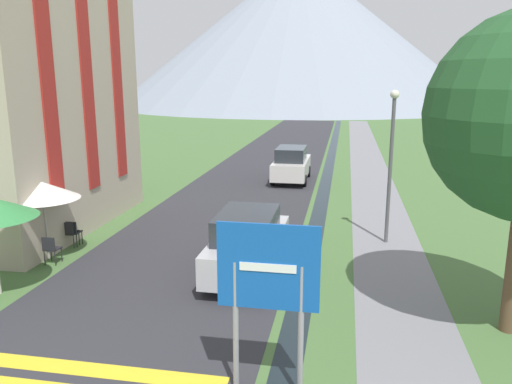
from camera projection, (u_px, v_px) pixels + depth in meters
name	position (u px, v px, depth m)	size (l,w,h in m)	color
ground_plane	(300.00, 189.00, 24.57)	(160.00, 160.00, 0.00)	#476B38
road	(277.00, 156.00, 34.59)	(6.40, 60.00, 0.01)	#2D2D33
footpath	(367.00, 159.00, 33.54)	(2.20, 60.00, 0.01)	slate
drainage_channel	(331.00, 158.00, 33.96)	(0.60, 60.00, 0.00)	black
mountain_distant	(298.00, 32.00, 94.22)	(69.48, 69.48, 27.21)	gray
hotel_building	(7.00, 39.00, 17.03)	(6.12, 8.89, 12.36)	tan
road_sign	(268.00, 285.00, 8.21)	(1.71, 0.11, 3.07)	gray
parked_car_near	(248.00, 243.00, 13.71)	(1.87, 4.17, 1.82)	#B2B2B7
parked_car_far	(291.00, 164.00, 26.16)	(1.81, 4.13, 1.82)	silver
cafe_chair_far_right	(73.00, 231.00, 16.10)	(0.40, 0.40, 0.85)	#232328
cafe_chair_far_left	(70.00, 232.00, 16.02)	(0.40, 0.40, 0.85)	#232328
cafe_chair_middle	(51.00, 248.00, 14.54)	(0.40, 0.40, 0.85)	#232328
cafe_umbrella_middle_white	(43.00, 191.00, 14.63)	(2.12, 2.12, 2.38)	#B7B2A8
person_seated_far	(13.00, 245.00, 14.15)	(0.32, 0.32, 1.27)	#282833
streetlamp	(391.00, 154.00, 15.95)	(0.28, 0.28, 4.98)	#515156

